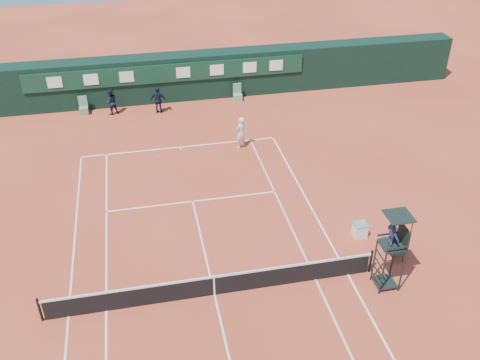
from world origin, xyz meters
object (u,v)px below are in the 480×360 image
(tennis_net, at_px, (214,285))
(cooler, at_px, (360,229))
(player, at_px, (241,133))
(player_bench, at_px, (396,243))
(umpire_chair, at_px, (393,237))

(tennis_net, height_order, cooler, tennis_net)
(cooler, xyz_separation_m, player, (-3.53, 8.90, 0.61))
(player_bench, xyz_separation_m, player, (-4.50, 10.37, 0.34))
(tennis_net, relative_size, player, 6.90)
(tennis_net, bearing_deg, cooler, 18.37)
(umpire_chair, xyz_separation_m, player_bench, (1.22, 1.67, -1.86))
(umpire_chair, xyz_separation_m, player, (-3.28, 12.04, -1.52))
(umpire_chair, height_order, cooler, umpire_chair)
(player_bench, relative_size, cooler, 1.86)
(umpire_chair, bearing_deg, player, 105.22)
(umpire_chair, distance_m, cooler, 3.81)
(umpire_chair, relative_size, player, 1.83)
(tennis_net, bearing_deg, umpire_chair, -7.23)
(tennis_net, xyz_separation_m, player, (3.39, 11.20, 0.43))
(umpire_chair, bearing_deg, player_bench, 53.89)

